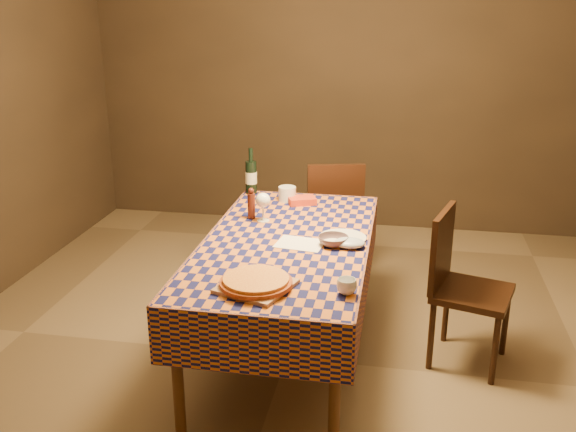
% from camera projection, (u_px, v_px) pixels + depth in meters
% --- Properties ---
extents(room, '(5.00, 5.10, 2.70)m').
position_uv_depth(room, '(286.00, 140.00, 3.47)').
color(room, brown).
rests_on(room, ground).
extents(dining_table, '(0.94, 1.84, 0.77)m').
position_uv_depth(dining_table, '(286.00, 253.00, 3.68)').
color(dining_table, brown).
rests_on(dining_table, ground).
extents(cutting_board, '(0.39, 0.39, 0.02)m').
position_uv_depth(cutting_board, '(256.00, 286.00, 3.06)').
color(cutting_board, '#A1704B').
rests_on(cutting_board, dining_table).
extents(pizza, '(0.40, 0.40, 0.03)m').
position_uv_depth(pizza, '(256.00, 281.00, 3.05)').
color(pizza, '#8F3B17').
rests_on(pizza, cutting_board).
extents(pepper_mill, '(0.06, 0.06, 0.20)m').
position_uv_depth(pepper_mill, '(251.00, 204.00, 3.98)').
color(pepper_mill, '#461910').
rests_on(pepper_mill, dining_table).
extents(bowl, '(0.20, 0.20, 0.05)m').
position_uv_depth(bowl, '(333.00, 241.00, 3.58)').
color(bowl, '#5B444C').
rests_on(bowl, dining_table).
extents(wine_glass, '(0.09, 0.09, 0.18)m').
position_uv_depth(wine_glass, '(263.00, 201.00, 3.92)').
color(wine_glass, white).
rests_on(wine_glass, dining_table).
extents(wine_bottle, '(0.10, 0.10, 0.32)m').
position_uv_depth(wine_bottle, '(251.00, 177.00, 4.48)').
color(wine_bottle, black).
rests_on(wine_bottle, dining_table).
extents(deli_tub, '(0.14, 0.14, 0.10)m').
position_uv_depth(deli_tub, '(287.00, 194.00, 4.34)').
color(deli_tub, silver).
rests_on(deli_tub, dining_table).
extents(takeout_container, '(0.21, 0.18, 0.04)m').
position_uv_depth(takeout_container, '(302.00, 200.00, 4.29)').
color(takeout_container, red).
rests_on(takeout_container, dining_table).
extents(white_plate, '(0.36, 0.36, 0.02)m').
position_uv_depth(white_plate, '(343.00, 238.00, 3.67)').
color(white_plate, white).
rests_on(white_plate, dining_table).
extents(tumbler, '(0.10, 0.10, 0.07)m').
position_uv_depth(tumbler, '(347.00, 286.00, 2.99)').
color(tumbler, white).
rests_on(tumbler, dining_table).
extents(flour_patch, '(0.29, 0.24, 0.00)m').
position_uv_depth(flour_patch, '(300.00, 244.00, 3.60)').
color(flour_patch, white).
rests_on(flour_patch, dining_table).
extents(flour_bag, '(0.21, 0.19, 0.05)m').
position_uv_depth(flour_bag, '(350.00, 243.00, 3.55)').
color(flour_bag, '#A8BAD7').
rests_on(flour_bag, dining_table).
extents(chair_far, '(0.51, 0.52, 0.93)m').
position_uv_depth(chair_far, '(333.00, 213.00, 4.88)').
color(chair_far, black).
rests_on(chair_far, ground).
extents(chair_right, '(0.53, 0.52, 0.93)m').
position_uv_depth(chair_right, '(459.00, 279.00, 3.74)').
color(chair_right, black).
rests_on(chair_right, ground).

